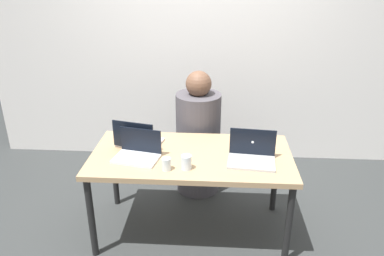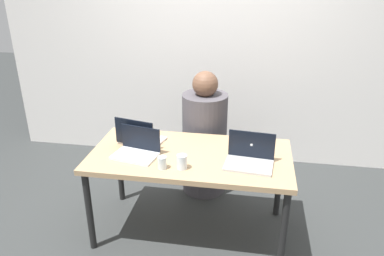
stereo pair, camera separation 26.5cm
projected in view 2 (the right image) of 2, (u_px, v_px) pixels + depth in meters
name	position (u px, v px, depth m)	size (l,w,h in m)	color
ground_plane	(190.00, 229.00, 3.10)	(12.00, 12.00, 0.00)	#333635
back_wall	(213.00, 49.00, 3.87)	(4.50, 0.10, 2.42)	silver
desk	(190.00, 161.00, 2.84)	(1.51, 0.76, 0.70)	tan
person_at_center	(204.00, 140.00, 3.47)	(0.51, 0.51, 1.17)	#4C484E
laptop_front_right	(250.00, 158.00, 2.66)	(0.35, 0.27, 0.22)	#B5B8B9
laptop_back_left	(140.00, 137.00, 2.97)	(0.38, 0.31, 0.23)	silver
laptop_front_left	(137.00, 150.00, 2.78)	(0.35, 0.27, 0.20)	silver
water_glass_left	(162.00, 163.00, 2.60)	(0.06, 0.06, 0.09)	silver
water_glass_center	(182.00, 163.00, 2.60)	(0.07, 0.07, 0.10)	silver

